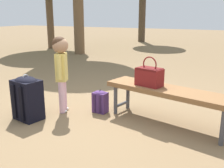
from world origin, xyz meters
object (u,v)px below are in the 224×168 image
child_standing (61,62)px  backpack_small (100,101)px  park_bench (168,93)px  handbag (149,76)px  backpack_large (27,97)px

child_standing → backpack_small: 0.74m
child_standing → backpack_small: (-0.48, -0.19, -0.53)m
park_bench → backpack_small: bearing=-0.1°
child_standing → backpack_small: child_standing is taller
handbag → backpack_small: (0.67, 0.03, -0.42)m
park_bench → handbag: (0.25, -0.03, 0.18)m
backpack_large → backpack_small: bearing=-139.9°
park_bench → child_standing: (1.41, 0.19, 0.30)m
handbag → child_standing: (1.16, 0.22, 0.11)m
park_bench → handbag: 0.31m
handbag → backpack_large: (1.40, 0.63, -0.28)m
child_standing → handbag: bearing=-169.3°
child_standing → backpack_large: 0.62m
handbag → backpack_small: bearing=2.2°
handbag → child_standing: bearing=10.7°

